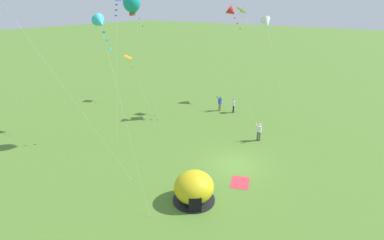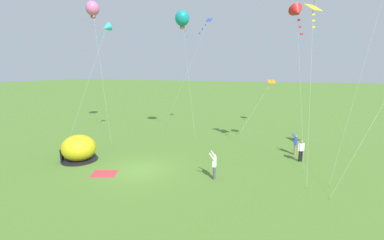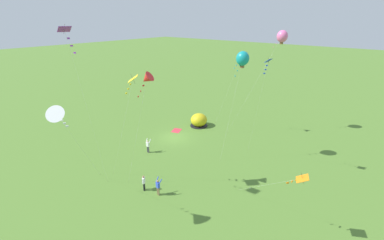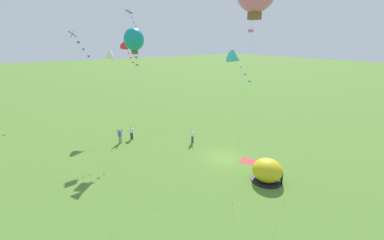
# 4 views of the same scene
# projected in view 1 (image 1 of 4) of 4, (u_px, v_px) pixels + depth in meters

# --- Properties ---
(ground_plane) EXTENTS (300.00, 300.00, 0.00)m
(ground_plane) POSITION_uv_depth(u_px,v_px,m) (235.00, 165.00, 24.27)
(ground_plane) COLOR #517A2D
(popup_tent) EXTENTS (2.81, 2.81, 2.10)m
(popup_tent) POSITION_uv_depth(u_px,v_px,m) (194.00, 188.00, 19.57)
(popup_tent) COLOR gold
(popup_tent) RESTS_ON ground
(picnic_blanket) EXTENTS (2.05, 1.82, 0.01)m
(picnic_blanket) POSITION_uv_depth(u_px,v_px,m) (240.00, 183.00, 21.90)
(picnic_blanket) COLOR #CC333D
(picnic_blanket) RESTS_ON ground
(person_watching_sky) EXTENTS (0.49, 0.42, 1.72)m
(person_watching_sky) POSITION_uv_depth(u_px,v_px,m) (234.00, 105.00, 35.46)
(person_watching_sky) COLOR black
(person_watching_sky) RESTS_ON ground
(person_flying_kite) EXTENTS (0.50, 0.68, 1.89)m
(person_flying_kite) POSITION_uv_depth(u_px,v_px,m) (259.00, 131.00, 28.20)
(person_flying_kite) COLOR #4C4C51
(person_flying_kite) RESTS_ON ground
(person_strolling) EXTENTS (0.53, 0.67, 1.89)m
(person_strolling) POSITION_uv_depth(u_px,v_px,m) (220.00, 103.00, 36.05)
(person_strolling) COLOR #8C7251
(person_strolling) RESTS_ON ground
(kite_orange) EXTENTS (3.40, 6.87, 6.08)m
(kite_orange) POSITION_uv_depth(u_px,v_px,m) (129.00, 59.00, 38.52)
(kite_orange) COLOR silver
(kite_orange) RESTS_ON ground
(kite_teal) EXTENTS (2.56, 1.83, 13.06)m
(kite_teal) POSITION_uv_depth(u_px,v_px,m) (132.00, 3.00, 24.50)
(kite_teal) COLOR silver
(kite_teal) RESTS_ON ground
(kite_cyan) EXTENTS (2.15, 5.36, 11.68)m
(kite_cyan) POSITION_uv_depth(u_px,v_px,m) (100.00, 23.00, 18.08)
(kite_cyan) COLOR silver
(kite_cyan) RESTS_ON ground
(kite_yellow) EXTENTS (1.32, 5.42, 11.89)m
(kite_yellow) POSITION_uv_depth(u_px,v_px,m) (243.00, 14.00, 31.44)
(kite_yellow) COLOR silver
(kite_yellow) RESTS_ON ground
(kite_blue) EXTENTS (4.87, 3.68, 12.87)m
(kite_blue) POSITION_uv_depth(u_px,v_px,m) (117.00, 6.00, 27.53)
(kite_blue) COLOR silver
(kite_blue) RESTS_ON ground
(kite_red) EXTENTS (1.96, 3.48, 12.04)m
(kite_red) POSITION_uv_depth(u_px,v_px,m) (232.00, 12.00, 30.99)
(kite_red) COLOR silver
(kite_red) RESTS_ON ground
(kite_white) EXTENTS (6.35, 6.55, 10.76)m
(kite_white) POSITION_uv_depth(u_px,v_px,m) (266.00, 23.00, 36.88)
(kite_white) COLOR silver
(kite_white) RESTS_ON ground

